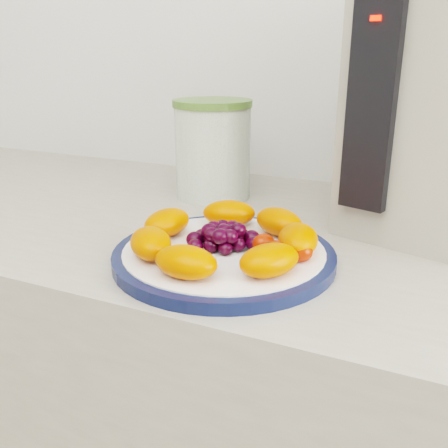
% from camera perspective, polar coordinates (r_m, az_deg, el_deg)
% --- Properties ---
extents(plate_rim, '(0.28, 0.28, 0.01)m').
position_cam_1_polar(plate_rim, '(0.63, 0.00, -3.65)').
color(plate_rim, '#0D173C').
rests_on(plate_rim, counter).
extents(plate_face, '(0.25, 0.25, 0.02)m').
position_cam_1_polar(plate_face, '(0.63, 0.00, -3.57)').
color(plate_face, white).
rests_on(plate_face, counter).
extents(canister, '(0.17, 0.17, 0.16)m').
position_cam_1_polar(canister, '(0.89, -1.28, 8.16)').
color(canister, '#375D21').
rests_on(canister, counter).
extents(canister_lid, '(0.18, 0.18, 0.01)m').
position_cam_1_polar(canister_lid, '(0.88, -1.33, 13.63)').
color(canister_lid, '#4F712F').
rests_on(canister_lid, canister).
extents(appliance_panel, '(0.06, 0.04, 0.27)m').
position_cam_1_polar(appliance_panel, '(0.67, 16.53, 12.76)').
color(appliance_panel, black).
rests_on(appliance_panel, appliance_body).
extents(appliance_led, '(0.01, 0.01, 0.01)m').
position_cam_1_polar(appliance_led, '(0.66, 16.99, 21.58)').
color(appliance_led, '#FF0C05').
rests_on(appliance_led, appliance_panel).
extents(fruit_plate, '(0.24, 0.24, 0.04)m').
position_cam_1_polar(fruit_plate, '(0.62, 0.52, -1.45)').
color(fruit_plate, '#E74300').
rests_on(fruit_plate, plate_face).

